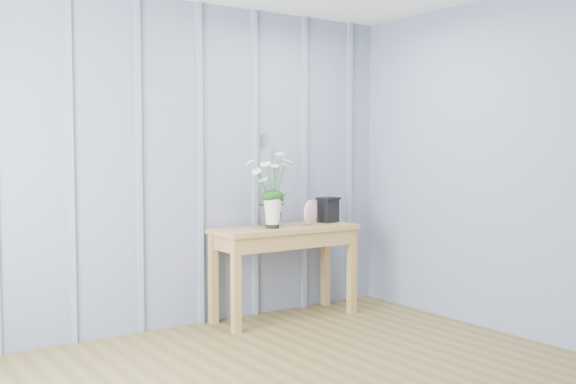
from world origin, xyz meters
TOP-DOWN VIEW (x-y plane):
  - room_shell at (0.00, 0.92)m, footprint 4.00×4.50m
  - sideboard at (0.88, 1.99)m, footprint 1.20×0.45m
  - daisy_vase at (0.73, 1.94)m, footprint 0.46×0.35m
  - spider_plant at (0.82, 2.07)m, footprint 0.30×0.29m
  - felt_disc_vessel at (1.10, 1.94)m, footprint 0.21×0.15m
  - carved_box at (1.35, 2.03)m, footprint 0.20×0.17m

SIDE VIEW (x-z plane):
  - sideboard at x=0.88m, z-range 0.26..1.01m
  - felt_disc_vessel at x=1.10m, z-range 0.75..0.96m
  - carved_box at x=1.35m, z-range 0.75..0.97m
  - spider_plant at x=0.82m, z-range 0.75..1.02m
  - daisy_vase at x=0.73m, z-range 0.83..1.49m
  - room_shell at x=0.00m, z-range 0.74..3.24m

